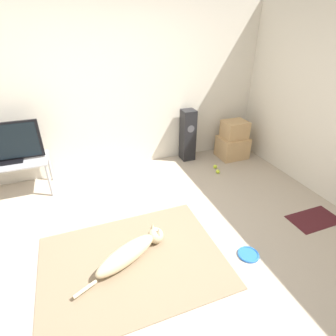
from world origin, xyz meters
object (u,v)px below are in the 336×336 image
cardboard_box_upper (235,129)px  tv_stand (13,166)px  frisbee (248,254)px  floor_speaker (188,135)px  tv (5,143)px  tennis_ball_by_boxes (218,172)px  dog (131,251)px  tennis_ball_near_speaker (215,167)px  cardboard_box_lower (232,147)px

cardboard_box_upper → tv_stand: 3.53m
frisbee → floor_speaker: (0.33, 2.32, 0.44)m
cardboard_box_upper → tv: (-3.52, 0.04, 0.26)m
tv → tv_stand: bearing=-90.0°
tv → cardboard_box_upper: bearing=-0.6°
tv_stand → tennis_ball_by_boxes: bearing=-9.7°
dog → tennis_ball_near_speaker: bearing=38.4°
dog → frisbee: 1.23m
dog → tv_stand: (-1.21, 1.77, 0.33)m
dog → floor_speaker: (1.50, 1.94, 0.33)m
floor_speaker → tennis_ball_near_speaker: size_ratio=13.61×
cardboard_box_lower → tv: 3.56m
floor_speaker → cardboard_box_lower: bearing=-15.5°
cardboard_box_lower → tennis_ball_by_boxes: (-0.55, -0.46, -0.15)m
floor_speaker → tv_stand: (-2.71, -0.17, -0.00)m
dog → tennis_ball_by_boxes: dog is taller
cardboard_box_lower → tennis_ball_near_speaker: 0.61m
frisbee → cardboard_box_lower: bearing=61.7°
cardboard_box_lower → tv: (-3.51, 0.05, 0.60)m
cardboard_box_upper → floor_speaker: (-0.81, 0.21, -0.07)m
cardboard_box_upper → tennis_ball_by_boxes: bearing=-140.1°
dog → floor_speaker: floor_speaker is taller
cardboard_box_upper → tv: bearing=179.4°
dog → tennis_ball_by_boxes: 2.16m
cardboard_box_upper → tv: size_ratio=0.47×
cardboard_box_lower → floor_speaker: (-0.80, 0.22, 0.26)m
frisbee → tennis_ball_near_speaker: 1.91m
dog → cardboard_box_lower: 2.87m
tv_stand → tennis_ball_near_speaker: bearing=-6.5°
cardboard_box_lower → tv_stand: 3.52m
floor_speaker → tennis_ball_near_speaker: floor_speaker is taller
cardboard_box_upper → tennis_ball_near_speaker: size_ratio=6.20×
tennis_ball_near_speaker → cardboard_box_upper: bearing=30.8°
dog → cardboard_box_lower: cardboard_box_lower is taller
tv → cardboard_box_lower: bearing=-0.8°
dog → tv: tv is taller
dog → tennis_ball_by_boxes: bearing=35.7°
cardboard_box_lower → frisbee: bearing=-118.3°
tv_stand → tennis_ball_near_speaker: tv_stand is taller
tennis_ball_by_boxes → frisbee: bearing=-109.5°
tv_stand → tennis_ball_near_speaker: (3.00, -0.34, -0.42)m
cardboard_box_upper → tv_stand: (-3.52, 0.03, -0.07)m
tennis_ball_near_speaker → frisbee: bearing=-109.2°
cardboard_box_lower → cardboard_box_upper: size_ratio=1.22×
dog → frisbee: bearing=-18.0°
tennis_ball_by_boxes → cardboard_box_upper: bearing=39.9°
frisbee → cardboard_box_upper: size_ratio=0.55×
tennis_ball_near_speaker → tv: bearing=173.4°
cardboard_box_lower → floor_speaker: 0.87m
cardboard_box_upper → tv_stand: cardboard_box_upper is taller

